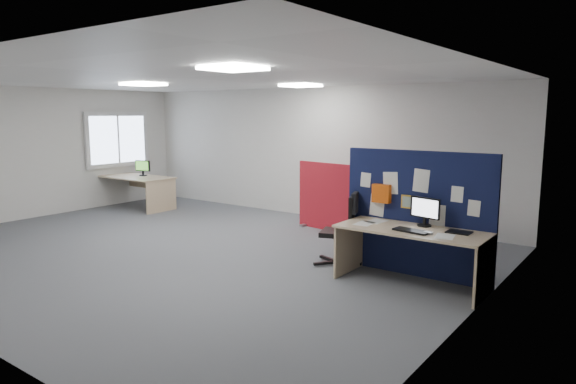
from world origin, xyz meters
The scene contains 18 objects.
floor centered at (0.00, 0.00, 0.00)m, with size 9.00×9.00×0.00m, color #55585D.
ceiling centered at (0.00, 0.00, 2.70)m, with size 9.00×7.00×0.02m, color white.
wall_back centered at (0.00, 3.50, 1.35)m, with size 9.00×0.02×2.70m, color silver.
wall_left centered at (-4.50, 0.00, 1.35)m, with size 0.02×7.00×2.70m, color silver.
wall_right centered at (4.50, 0.00, 1.35)m, with size 0.02×7.00×2.70m, color silver.
window centered at (-4.44, 2.00, 1.55)m, with size 0.06×1.70×1.30m.
ceiling_lights centered at (0.33, 0.67, 2.67)m, with size 4.10×4.10×0.04m.
navy_divider centered at (3.46, 0.94, 0.84)m, with size 2.04×0.30×1.68m.
main_desk centered at (3.58, 0.58, 0.56)m, with size 1.86×0.83×0.73m.
monitor_main centered at (3.64, 0.77, 0.94)m, with size 0.42×0.18×0.37m.
keyboard centered at (3.64, 0.37, 0.74)m, with size 0.45×0.18×0.03m, color black.
mouse centered at (3.85, 0.37, 0.74)m, with size 0.10×0.06×0.03m, color #9B9CA0.
paper_tray centered at (4.12, 0.67, 0.74)m, with size 0.28×0.22×0.01m, color black.
red_divider centered at (1.24, 2.52, 0.62)m, with size 1.67×0.30×1.26m.
second_desk centered at (-3.68, 1.94, 0.56)m, with size 1.79×0.89×0.73m.
monitor_second centered at (-3.65, 2.08, 0.93)m, with size 0.39×0.18×0.36m.
office_chair centered at (2.47, 0.79, 0.60)m, with size 0.70×0.67×1.05m.
desk_papers centered at (3.34, 0.51, 0.73)m, with size 1.35×0.63×0.00m.
Camera 1 is at (6.03, -5.45, 2.16)m, focal length 32.00 mm.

